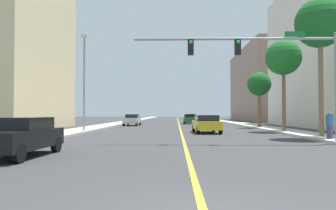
{
  "coord_description": "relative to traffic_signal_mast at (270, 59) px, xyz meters",
  "views": [
    {
      "loc": [
        -0.45,
        -4.78,
        1.64
      ],
      "look_at": [
        -1.15,
        23.37,
        2.34
      ],
      "focal_mm": 34.04,
      "sensor_mm": 36.0,
      "label": 1
    }
  ],
  "objects": [
    {
      "name": "ground",
      "position": [
        -4.63,
        29.55,
        -4.56
      ],
      "size": [
        192.0,
        192.0,
        0.0
      ],
      "primitive_type": "plane",
      "color": "#38383A"
    },
    {
      "name": "sidewalk_left",
      "position": [
        -13.77,
        29.55,
        -4.48
      ],
      "size": [
        2.73,
        168.0,
        0.15
      ],
      "primitive_type": "cube",
      "color": "#B2ADA3",
      "rests_on": "ground"
    },
    {
      "name": "sidewalk_right",
      "position": [
        4.51,
        29.55,
        -4.48
      ],
      "size": [
        2.73,
        168.0,
        0.15
      ],
      "primitive_type": "cube",
      "color": "beige",
      "rests_on": "ground"
    },
    {
      "name": "lane_marking_center",
      "position": [
        -4.63,
        29.55,
        -4.56
      ],
      "size": [
        0.16,
        144.0,
        0.01
      ],
      "primitive_type": "cube",
      "color": "yellow",
      "rests_on": "ground"
    },
    {
      "name": "building_right_far",
      "position": [
        14.79,
        50.42,
        2.99
      ],
      "size": [
        11.88,
        27.45,
        15.11
      ],
      "primitive_type": "cube",
      "color": "gray",
      "rests_on": "ground"
    },
    {
      "name": "traffic_signal_mast",
      "position": [
        0.0,
        0.0,
        0.0
      ],
      "size": [
        11.01,
        0.36,
        5.89
      ],
      "color": "gray",
      "rests_on": "sidewalk_right"
    },
    {
      "name": "street_lamp",
      "position": [
        -12.9,
        9.62,
        0.1
      ],
      "size": [
        0.56,
        0.28,
        8.18
      ],
      "color": "gray",
      "rests_on": "sidewalk_left"
    },
    {
      "name": "palm_near",
      "position": [
        4.31,
        3.53,
        2.85
      ],
      "size": [
        3.21,
        3.21,
        8.95
      ],
      "color": "brown",
      "rests_on": "sidewalk_right"
    },
    {
      "name": "palm_mid",
      "position": [
        4.33,
        10.72,
        1.88
      ],
      "size": [
        3.1,
        3.1,
        7.91
      ],
      "color": "brown",
      "rests_on": "sidewalk_right"
    },
    {
      "name": "palm_far",
      "position": [
        4.09,
        17.92,
        0.17
      ],
      "size": [
        2.59,
        2.59,
        5.97
      ],
      "color": "brown",
      "rests_on": "sidewalk_right"
    },
    {
      "name": "car_gray",
      "position": [
        -2.53,
        37.0,
        -3.8
      ],
      "size": [
        1.85,
        4.22,
        1.48
      ],
      "rotation": [
        0.0,
        0.0,
        -0.0
      ],
      "color": "slate",
      "rests_on": "ground"
    },
    {
      "name": "car_black",
      "position": [
        -10.97,
        -5.44,
        -3.79
      ],
      "size": [
        2.05,
        4.12,
        1.47
      ],
      "rotation": [
        0.0,
        0.0,
        3.1
      ],
      "color": "black",
      "rests_on": "ground"
    },
    {
      "name": "car_green",
      "position": [
        -2.98,
        30.53,
        -3.8
      ],
      "size": [
        1.96,
        3.86,
        1.44
      ],
      "rotation": [
        0.0,
        0.0,
        -0.02
      ],
      "color": "#196638",
      "rests_on": "ground"
    },
    {
      "name": "car_yellow",
      "position": [
        -2.58,
        8.95,
        -3.79
      ],
      "size": [
        2.13,
        4.54,
        1.46
      ],
      "rotation": [
        0.0,
        0.0,
        0.04
      ],
      "color": "gold",
      "rests_on": "ground"
    },
    {
      "name": "car_silver",
      "position": [
        -10.74,
        23.85,
        -3.81
      ],
      "size": [
        1.94,
        4.12,
        1.47
      ],
      "rotation": [
        0.0,
        0.0,
        3.11
      ],
      "color": "#BCBCC1",
      "rests_on": "ground"
    },
    {
      "name": "pedestrian",
      "position": [
        3.86,
        1.49,
        -3.61
      ],
      "size": [
        0.38,
        0.38,
        1.6
      ],
      "rotation": [
        0.0,
        0.0,
        3.59
      ],
      "color": "#3F3859",
      "rests_on": "sidewalk_right"
    }
  ]
}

